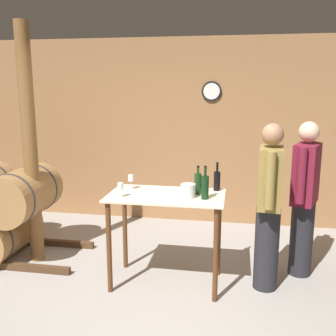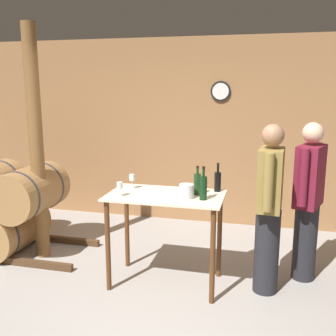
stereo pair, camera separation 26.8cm
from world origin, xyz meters
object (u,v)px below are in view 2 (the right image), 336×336
Objects in this scene: wine_glass_near_left at (120,186)px; wine_glass_near_center at (132,178)px; person_visitor_with_scarf at (269,206)px; wine_bottle_far_left at (197,184)px; ice_bucket at (187,191)px; wine_bottle_left at (203,187)px; wine_bottle_center at (218,181)px; wooden_post at (36,145)px; person_host at (308,199)px.

wine_glass_near_left is 0.31m from wine_glass_near_center.
wine_glass_near_left is 1.46m from person_visitor_with_scarf.
ice_bucket is at bearing -120.23° from wine_bottle_far_left.
wine_bottle_left is 2.09× the size of wine_glass_near_center.
wine_bottle_center is 1.00m from wine_glass_near_left.
wine_bottle_center is at bearing 43.97° from wine_bottle_far_left.
wine_bottle_left reaches higher than wine_bottle_far_left.
wine_glass_near_center is 1.06× the size of ice_bucket.
wooden_post is 1.90m from ice_bucket.
wine_bottle_far_left reaches higher than wine_glass_near_center.
ice_bucket is at bearing -18.38° from wine_glass_near_center.
ice_bucket is 0.80m from person_visitor_with_scarf.
ice_bucket is (0.65, 0.10, -0.04)m from wine_glass_near_left.
wine_bottle_far_left is 0.71m from wine_glass_near_center.
wine_bottle_far_left is at bearing -6.78° from wooden_post.
wine_glass_near_left is (-0.91, -0.41, -0.01)m from wine_bottle_center.
person_host reaches higher than wine_bottle_center.
wine_bottle_center is at bearing 50.13° from ice_bucket.
wine_bottle_left is at bearing 5.58° from wine_glass_near_left.
wine_bottle_center is 2.08× the size of wine_glass_near_left.
wine_glass_near_center is at bearing 163.84° from wine_bottle_left.
person_host is at bearing 24.06° from ice_bucket.
person_visitor_with_scarf is (0.61, 0.17, -0.19)m from wine_bottle_left.
wine_bottle_left is at bearing -10.98° from wooden_post.
ice_bucket is at bearing 8.85° from wine_glass_near_left.
wooden_post is at bearing 178.54° from wine_bottle_center.
wine_glass_near_center is at bearing 174.38° from wine_bottle_far_left.
wine_glass_near_center is (0.02, 0.31, 0.01)m from wine_glass_near_left.
wine_bottle_center is 0.89m from wine_glass_near_center.
wine_bottle_center is 0.18× the size of person_visitor_with_scarf.
wooden_post is 2.05m from wine_bottle_left.
person_host is (1.01, 0.54, -0.20)m from wine_bottle_left.
wooden_post is 1.61× the size of person_visitor_with_scarf.
person_host is (0.91, 0.21, -0.19)m from wine_bottle_center.
wine_bottle_left is 0.82m from wine_glass_near_left.
person_visitor_with_scarf reaches higher than wine_glass_near_center.
wooden_post is at bearing 158.50° from wine_glass_near_left.
ice_bucket is (0.63, -0.21, -0.05)m from wine_glass_near_center.
ice_bucket is 0.09× the size of person_visitor_with_scarf.
wine_bottle_far_left is 0.72m from person_visitor_with_scarf.
wine_glass_near_left is at bearing -171.15° from ice_bucket.
wine_bottle_center reaches higher than wine_glass_near_left.
person_host is at bearing 2.99° from wooden_post.
wine_bottle_center reaches higher than wine_bottle_far_left.
wine_bottle_center is 0.95m from person_host.
wooden_post reaches higher than ice_bucket.
person_visitor_with_scarf is (0.52, -0.17, -0.18)m from wine_bottle_center.
wooden_post reaches higher than wine_glass_near_center.
wine_glass_near_center is (-0.71, 0.07, -0.00)m from wine_bottle_far_left.
wine_bottle_far_left is at bearing -5.62° from wine_glass_near_center.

